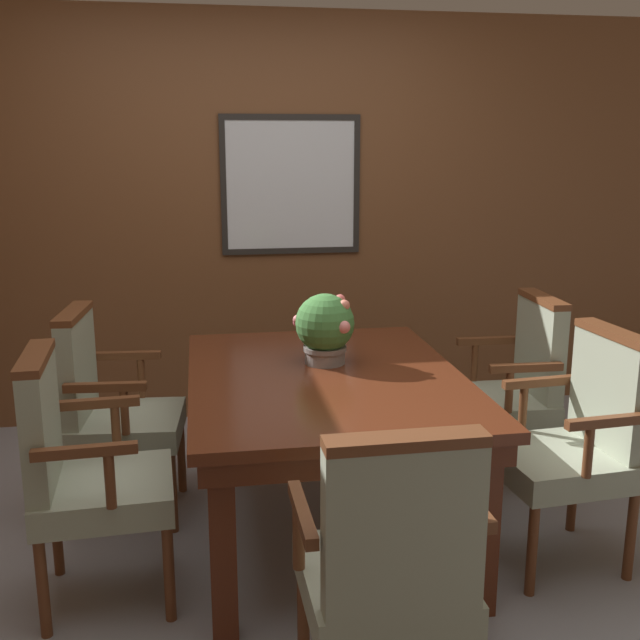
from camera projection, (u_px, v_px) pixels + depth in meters
ground_plane at (297, 565)px, 3.07m from camera, size 14.00×14.00×0.00m
wall_back at (256, 221)px, 4.55m from camera, size 7.20×0.08×2.45m
dining_table at (326, 396)px, 3.18m from camera, size 1.14×1.52×0.74m
chair_left_near at (82, 468)px, 2.73m from camera, size 0.52×0.53×0.97m
chair_head_near at (389, 565)px, 2.10m from camera, size 0.52×0.50×0.97m
chair_right_far at (512, 385)px, 3.67m from camera, size 0.51×0.53×0.97m
chair_left_far at (109, 404)px, 3.39m from camera, size 0.53×0.54×0.97m
chair_right_near at (577, 437)px, 3.01m from camera, size 0.53×0.54×0.97m
potted_plant at (325, 327)px, 3.28m from camera, size 0.27×0.26×0.31m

